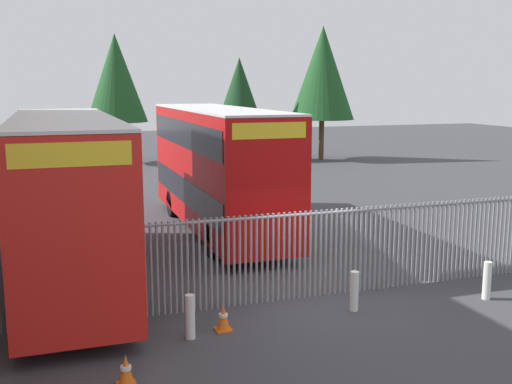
# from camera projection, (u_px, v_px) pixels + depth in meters

# --- Properties ---
(ground_plane) EXTENTS (100.00, 100.00, 0.00)m
(ground_plane) POSITION_uv_depth(u_px,v_px,m) (221.00, 227.00, 22.61)
(ground_plane) COLOR #3D3D42
(palisade_fence) EXTENTS (14.69, 0.14, 2.35)m
(palisade_fence) POSITION_uv_depth(u_px,v_px,m) (278.00, 254.00, 14.69)
(palisade_fence) COLOR gray
(palisade_fence) RESTS_ON ground
(double_decker_bus_near_gate) EXTENTS (2.54, 10.81, 4.42)m
(double_decker_bus_near_gate) POSITION_uv_depth(u_px,v_px,m) (66.00, 192.00, 16.02)
(double_decker_bus_near_gate) COLOR red
(double_decker_bus_near_gate) RESTS_ON ground
(double_decker_bus_behind_fence_left) EXTENTS (2.54, 10.81, 4.42)m
(double_decker_bus_behind_fence_left) POSITION_uv_depth(u_px,v_px,m) (218.00, 164.00, 21.73)
(double_decker_bus_behind_fence_left) COLOR #B70C0C
(double_decker_bus_behind_fence_left) RESTS_ON ground
(bollard_near_left) EXTENTS (0.20, 0.20, 0.95)m
(bollard_near_left) POSITION_uv_depth(u_px,v_px,m) (190.00, 317.00, 12.59)
(bollard_near_left) COLOR silver
(bollard_near_left) RESTS_ON ground
(bollard_center_front) EXTENTS (0.20, 0.20, 0.95)m
(bollard_center_front) POSITION_uv_depth(u_px,v_px,m) (354.00, 291.00, 14.17)
(bollard_center_front) COLOR silver
(bollard_center_front) RESTS_ON ground
(bollard_near_right) EXTENTS (0.20, 0.20, 0.95)m
(bollard_near_right) POSITION_uv_depth(u_px,v_px,m) (487.00, 280.00, 14.94)
(bollard_near_right) COLOR silver
(bollard_near_right) RESTS_ON ground
(traffic_cone_by_gate) EXTENTS (0.34, 0.34, 0.59)m
(traffic_cone_by_gate) POSITION_uv_depth(u_px,v_px,m) (126.00, 371.00, 10.62)
(traffic_cone_by_gate) COLOR orange
(traffic_cone_by_gate) RESTS_ON ground
(traffic_cone_mid_forecourt) EXTENTS (0.34, 0.34, 0.59)m
(traffic_cone_mid_forecourt) POSITION_uv_depth(u_px,v_px,m) (223.00, 318.00, 13.05)
(traffic_cone_mid_forecourt) COLOR orange
(traffic_cone_mid_forecourt) RESTS_ON ground
(tree_tall_back) EXTENTS (4.49, 4.49, 9.27)m
(tree_tall_back) POSITION_uv_depth(u_px,v_px,m) (323.00, 73.00, 42.30)
(tree_tall_back) COLOR #4C3823
(tree_tall_back) RESTS_ON ground
(tree_short_side) EXTENTS (3.67, 3.67, 7.11)m
(tree_short_side) POSITION_uv_depth(u_px,v_px,m) (239.00, 96.00, 42.15)
(tree_short_side) COLOR #4C3823
(tree_short_side) RESTS_ON ground
(tree_mid_row) EXTENTS (4.08, 4.08, 8.61)m
(tree_mid_row) POSITION_uv_depth(u_px,v_px,m) (116.00, 78.00, 40.51)
(tree_mid_row) COLOR #4C3823
(tree_mid_row) RESTS_ON ground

